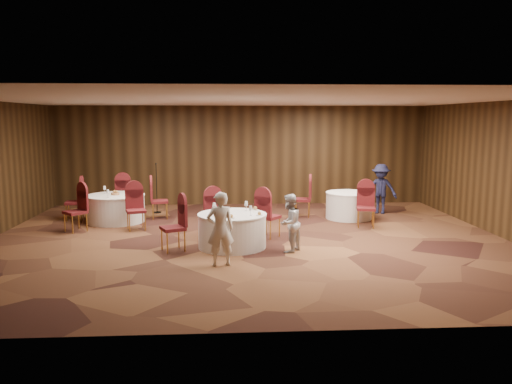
{
  "coord_description": "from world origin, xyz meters",
  "views": [
    {
      "loc": [
        -0.47,
        -11.2,
        2.78
      ],
      "look_at": [
        0.2,
        0.2,
        1.1
      ],
      "focal_mm": 35.0,
      "sensor_mm": 36.0,
      "label": 1
    }
  ],
  "objects": [
    {
      "name": "ground",
      "position": [
        0.0,
        0.0,
        0.0
      ],
      "size": [
        12.0,
        12.0,
        0.0
      ],
      "primitive_type": "plane",
      "color": "black",
      "rests_on": "ground"
    },
    {
      "name": "room_shell",
      "position": [
        0.0,
        0.0,
        1.96
      ],
      "size": [
        12.0,
        12.0,
        12.0
      ],
      "color": "silver",
      "rests_on": "ground"
    },
    {
      "name": "chairs_right",
      "position": [
        2.4,
        2.02,
        0.5
      ],
      "size": [
        2.05,
        2.09,
        1.0
      ],
      "color": "#470E18",
      "rests_on": "ground"
    },
    {
      "name": "woman_b",
      "position": [
        0.83,
        -1.03,
        0.62
      ],
      "size": [
        0.72,
        0.76,
        1.23
      ],
      "primitive_type": "imported",
      "rotation": [
        0.0,
        0.0,
        4.11
      ],
      "color": "silver",
      "rests_on": "ground"
    },
    {
      "name": "chairs_left",
      "position": [
        -3.52,
        2.31,
        0.5
      ],
      "size": [
        2.92,
        3.16,
        1.0
      ],
      "color": "#470E18",
      "rests_on": "ground"
    },
    {
      "name": "tabletop_right",
      "position": [
        3.15,
        2.16,
        0.9
      ],
      "size": [
        0.08,
        0.08,
        0.22
      ],
      "color": "silver",
      "rests_on": "table_right"
    },
    {
      "name": "table_left",
      "position": [
        -3.49,
        2.33,
        0.38
      ],
      "size": [
        1.57,
        1.57,
        0.74
      ],
      "color": "white",
      "rests_on": "ground"
    },
    {
      "name": "chairs_main",
      "position": [
        -0.67,
        0.03,
        0.5
      ],
      "size": [
        2.83,
        2.07,
        1.0
      ],
      "color": "#470E18",
      "rests_on": "ground"
    },
    {
      "name": "table_main",
      "position": [
        -0.36,
        -0.57,
        0.38
      ],
      "size": [
        1.5,
        1.5,
        0.74
      ],
      "color": "white",
      "rests_on": "ground"
    },
    {
      "name": "tabletop_main",
      "position": [
        -0.22,
        -0.65,
        0.84
      ],
      "size": [
        1.09,
        1.06,
        0.22
      ],
      "color": "silver",
      "rests_on": "table_main"
    },
    {
      "name": "table_right",
      "position": [
        2.95,
        2.42,
        0.38
      ],
      "size": [
        1.3,
        1.3,
        0.74
      ],
      "color": "white",
      "rests_on": "ground"
    },
    {
      "name": "woman_a",
      "position": [
        -0.6,
        -1.95,
        0.72
      ],
      "size": [
        0.58,
        0.44,
        1.43
      ],
      "primitive_type": "imported",
      "rotation": [
        0.0,
        0.0,
        3.35
      ],
      "color": "silver",
      "rests_on": "ground"
    },
    {
      "name": "man_c",
      "position": [
        4.06,
        3.1,
        0.73
      ],
      "size": [
        1.09,
        0.9,
        1.47
      ],
      "primitive_type": "imported",
      "rotation": [
        0.0,
        0.0,
        5.83
      ],
      "color": "black",
      "rests_on": "ground"
    },
    {
      "name": "mic_stand",
      "position": [
        -2.56,
        3.61,
        0.43
      ],
      "size": [
        0.24,
        0.24,
        1.49
      ],
      "color": "black",
      "rests_on": "ground"
    },
    {
      "name": "tabletop_left",
      "position": [
        -3.49,
        2.32,
        0.82
      ],
      "size": [
        0.85,
        0.79,
        0.22
      ],
      "color": "silver",
      "rests_on": "table_left"
    }
  ]
}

